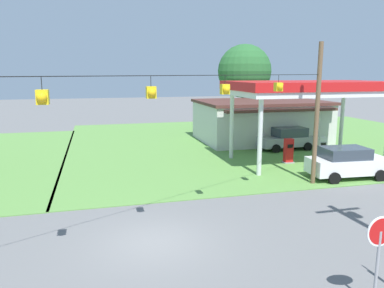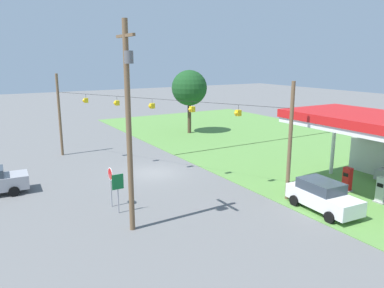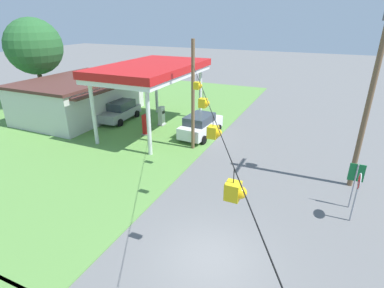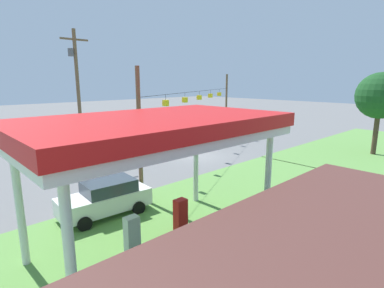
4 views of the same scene
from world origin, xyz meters
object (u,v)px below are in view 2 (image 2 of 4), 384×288
(utility_pole_main, at_px, (129,118))
(tree_west_verge, at_px, (189,88))
(fuel_pump_near, at_px, (347,180))
(car_at_pumps_front, at_px, (323,196))
(stop_sign_roadside, at_px, (110,178))
(gas_station_canopy, at_px, (370,123))
(route_sign, at_px, (118,186))
(fuel_pump_far, at_px, (381,191))

(utility_pole_main, height_order, tree_west_verge, utility_pole_main)
(fuel_pump_near, xyz_separation_m, car_at_pumps_front, (1.45, -4.16, 0.14))
(stop_sign_roadside, height_order, utility_pole_main, utility_pole_main)
(gas_station_canopy, xyz_separation_m, route_sign, (-5.68, -14.75, -3.24))
(stop_sign_roadside, bearing_deg, fuel_pump_near, -110.89)
(utility_pole_main, distance_m, tree_west_verge, 26.54)
(gas_station_canopy, relative_size, route_sign, 4.29)
(fuel_pump_far, xyz_separation_m, stop_sign_roadside, (-8.14, -14.77, 1.01))
(tree_west_verge, bearing_deg, gas_station_canopy, -2.52)
(stop_sign_roadside, bearing_deg, route_sign, -178.94)
(car_at_pumps_front, bearing_deg, gas_station_canopy, 96.50)
(gas_station_canopy, relative_size, fuel_pump_near, 6.10)
(fuel_pump_far, relative_size, stop_sign_roadside, 0.68)
(gas_station_canopy, relative_size, tree_west_verge, 1.36)
(fuel_pump_far, distance_m, utility_pole_main, 16.37)
(gas_station_canopy, bearing_deg, stop_sign_roadside, -115.00)
(fuel_pump_near, height_order, route_sign, route_sign)
(fuel_pump_near, relative_size, fuel_pump_far, 1.00)
(fuel_pump_far, xyz_separation_m, route_sign, (-6.93, -14.75, 0.91))
(fuel_pump_far, distance_m, stop_sign_roadside, 16.89)
(gas_station_canopy, relative_size, utility_pole_main, 0.96)
(fuel_pump_near, relative_size, utility_pole_main, 0.16)
(utility_pole_main, bearing_deg, car_at_pumps_front, 72.24)
(gas_station_canopy, distance_m, utility_pole_main, 15.25)
(route_sign, distance_m, tree_west_verge, 24.83)
(gas_station_canopy, relative_size, stop_sign_roadside, 4.12)
(fuel_pump_far, xyz_separation_m, utility_pole_main, (-4.48, -14.86, 5.20))
(car_at_pumps_front, distance_m, tree_west_verge, 25.60)
(car_at_pumps_front, height_order, utility_pole_main, utility_pole_main)
(gas_station_canopy, distance_m, fuel_pump_far, 4.33)
(stop_sign_roadside, relative_size, tree_west_verge, 0.33)
(gas_station_canopy, bearing_deg, fuel_pump_far, -0.07)
(car_at_pumps_front, relative_size, tree_west_verge, 0.61)
(fuel_pump_far, height_order, tree_west_verge, tree_west_verge)
(tree_west_verge, bearing_deg, utility_pole_main, -36.91)
(stop_sign_roadside, height_order, tree_west_verge, tree_west_verge)
(fuel_pump_near, distance_m, stop_sign_roadside, 15.84)
(route_sign, xyz_separation_m, utility_pole_main, (2.45, -0.11, 4.30))
(utility_pole_main, relative_size, tree_west_verge, 1.42)
(fuel_pump_far, height_order, route_sign, route_sign)
(gas_station_canopy, distance_m, fuel_pump_near, 4.33)
(stop_sign_roadside, relative_size, utility_pole_main, 0.23)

